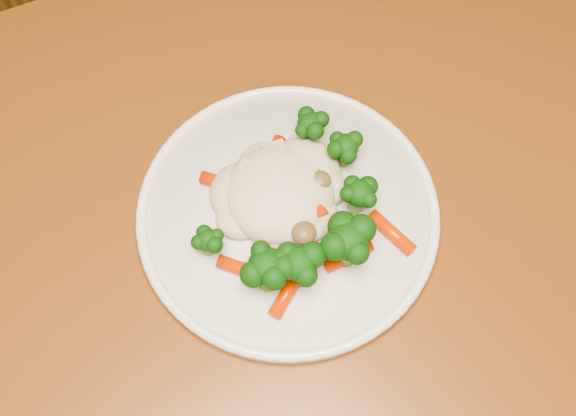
% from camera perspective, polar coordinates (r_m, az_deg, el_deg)
% --- Properties ---
extents(dining_table, '(1.32, 0.96, 0.75)m').
position_cam_1_polar(dining_table, '(0.72, 0.11, -9.12)').
color(dining_table, brown).
rests_on(dining_table, ground).
extents(plate, '(0.27, 0.27, 0.01)m').
position_cam_1_polar(plate, '(0.65, 0.00, -0.54)').
color(plate, white).
rests_on(plate, dining_table).
extents(meal, '(0.18, 0.17, 0.05)m').
position_cam_1_polar(meal, '(0.62, 0.65, -0.08)').
color(meal, beige).
rests_on(meal, plate).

